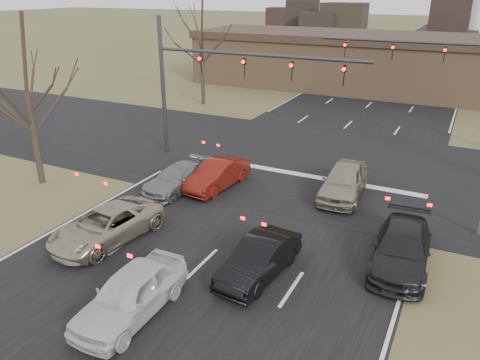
# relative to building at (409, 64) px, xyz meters

# --- Properties ---
(ground) EXTENTS (360.00, 360.00, 0.00)m
(ground) POSITION_rel_building_xyz_m (-2.00, -38.00, -2.67)
(ground) COLOR brown
(ground) RESTS_ON ground
(road_main) EXTENTS (14.00, 300.00, 0.02)m
(road_main) POSITION_rel_building_xyz_m (-2.00, 22.00, -2.66)
(road_main) COLOR black
(road_main) RESTS_ON ground
(road_cross) EXTENTS (200.00, 14.00, 0.02)m
(road_cross) POSITION_rel_building_xyz_m (-2.00, -23.00, -2.65)
(road_cross) COLOR black
(road_cross) RESTS_ON ground
(building) EXTENTS (42.40, 10.40, 5.30)m
(building) POSITION_rel_building_xyz_m (0.00, 0.00, 0.00)
(building) COLOR #8F6C4D
(building) RESTS_ON ground
(mast_arm_near) EXTENTS (12.12, 0.24, 8.00)m
(mast_arm_near) POSITION_rel_building_xyz_m (-7.23, -25.00, 2.41)
(mast_arm_near) COLOR #383A3D
(mast_arm_near) RESTS_ON ground
(mast_arm_far) EXTENTS (11.12, 0.24, 8.00)m
(mast_arm_far) POSITION_rel_building_xyz_m (4.18, -15.00, 2.35)
(mast_arm_far) COLOR #383A3D
(mast_arm_far) RESTS_ON ground
(tree_left_near) EXTENTS (5.10, 5.10, 8.50)m
(tree_left_near) POSITION_rel_building_xyz_m (-13.50, -32.00, 3.90)
(tree_left_near) COLOR black
(tree_left_near) RESTS_ON ground
(tree_left_far) EXTENTS (5.70, 5.70, 9.50)m
(tree_left_far) POSITION_rel_building_xyz_m (-15.00, -13.00, 4.68)
(tree_left_far) COLOR black
(tree_left_far) RESTS_ON ground
(car_silver_suv) EXTENTS (2.87, 5.13, 1.35)m
(car_silver_suv) POSITION_rel_building_xyz_m (-6.30, -35.16, -1.99)
(car_silver_suv) COLOR #A09381
(car_silver_suv) RESTS_ON ground
(car_white_sedan) EXTENTS (1.78, 4.38, 1.49)m
(car_white_sedan) POSITION_rel_building_xyz_m (-2.50, -38.38, -1.92)
(car_white_sedan) COLOR silver
(car_white_sedan) RESTS_ON ground
(car_black_hatch) EXTENTS (1.79, 4.15, 1.33)m
(car_black_hatch) POSITION_rel_building_xyz_m (0.16, -34.70, -2.00)
(car_black_hatch) COLOR black
(car_black_hatch) RESTS_ON ground
(car_charcoal_sedan) EXTENTS (2.21, 4.88, 1.39)m
(car_charcoal_sedan) POSITION_rel_building_xyz_m (4.50, -31.82, -1.97)
(car_charcoal_sedan) COLOR black
(car_charcoal_sedan) RESTS_ON ground
(car_grey_ahead) EXTENTS (2.22, 4.47, 1.25)m
(car_grey_ahead) POSITION_rel_building_xyz_m (-6.59, -29.66, -2.04)
(car_grey_ahead) COLOR slate
(car_grey_ahead) RESTS_ON ground
(car_red_ahead) EXTENTS (1.90, 4.35, 1.39)m
(car_red_ahead) POSITION_rel_building_xyz_m (-5.00, -28.47, -1.97)
(car_red_ahead) COLOR #61140D
(car_red_ahead) RESTS_ON ground
(car_silver_ahead) EXTENTS (2.16, 4.74, 1.58)m
(car_silver_ahead) POSITION_rel_building_xyz_m (1.00, -26.71, -1.88)
(car_silver_ahead) COLOR gray
(car_silver_ahead) RESTS_ON ground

